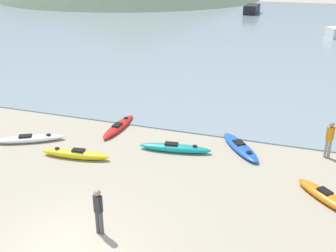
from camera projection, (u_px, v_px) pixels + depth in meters
The scene contains 11 objects.
ground_plane at pixel (68, 248), 11.77m from camera, with size 400.00×400.00×0.00m, color tan.
bay_water at pixel (256, 27), 50.41m from camera, with size 160.00×70.00×0.06m, color gray.
kayak_on_sand_0 at pixel (327, 197), 13.99m from camera, with size 2.40×2.41×0.39m.
kayak_on_sand_1 at pixel (75, 154), 17.10m from camera, with size 3.13×0.95×0.41m.
kayak_on_sand_2 at pixel (240, 147), 17.84m from camera, with size 2.41×2.97×0.32m.
kayak_on_sand_3 at pixel (29, 139), 18.62m from camera, with size 3.18×2.13×0.34m.
kayak_on_sand_4 at pixel (175, 148), 17.67m from camera, with size 3.32×1.04×0.39m.
kayak_on_sand_5 at pixel (119, 126), 20.06m from camera, with size 0.67×3.24×0.31m.
person_near_foreground at pixel (98, 209), 12.06m from camera, with size 0.32×0.23×1.60m.
person_near_waterline at pixel (330, 137), 16.81m from camera, with size 0.34×0.25×1.68m.
moored_boat_1 at pixel (252, 9), 62.81m from camera, with size 2.06×5.03×1.37m.
Camera 1 is at (5.87, -7.95, 7.96)m, focal length 42.00 mm.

